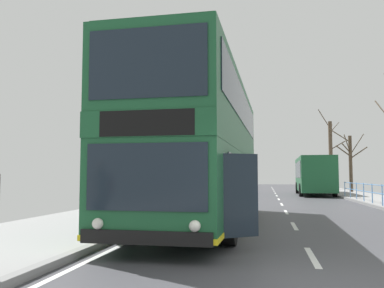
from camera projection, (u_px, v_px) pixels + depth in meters
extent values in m
cube|color=silver|center=(312.00, 257.00, 7.60)|extent=(0.12, 2.00, 0.00)
cube|color=silver|center=(294.00, 226.00, 12.31)|extent=(0.12, 2.00, 0.00)
cube|color=silver|center=(286.00, 212.00, 17.02)|extent=(0.12, 2.00, 0.00)
cube|color=silver|center=(282.00, 204.00, 21.73)|extent=(0.12, 2.00, 0.00)
cube|color=silver|center=(279.00, 199.00, 26.44)|extent=(0.12, 2.00, 0.00)
cube|color=silver|center=(277.00, 196.00, 31.15)|extent=(0.12, 2.00, 0.00)
cube|color=silver|center=(275.00, 193.00, 35.86)|extent=(0.12, 2.00, 0.00)
cube|color=silver|center=(274.00, 191.00, 40.57)|extent=(0.12, 2.00, 0.00)
cube|color=silver|center=(273.00, 190.00, 45.29)|extent=(0.12, 2.00, 0.00)
cube|color=silver|center=(272.00, 188.00, 50.00)|extent=(0.12, 2.00, 0.00)
cube|color=silver|center=(272.00, 187.00, 54.71)|extent=(0.12, 2.00, 0.00)
cube|color=silver|center=(42.00, 283.00, 5.74)|extent=(0.12, 133.00, 0.00)
cube|color=gray|center=(19.00, 277.00, 5.81)|extent=(0.20, 140.00, 0.14)
cube|color=#19512D|center=(204.00, 184.00, 12.66)|extent=(2.79, 11.53, 1.84)
cube|color=#19512D|center=(204.00, 146.00, 12.75)|extent=(2.80, 11.59, 0.48)
cube|color=#19512D|center=(204.00, 112.00, 12.83)|extent=(2.79, 11.53, 1.68)
cube|color=#154527|center=(204.00, 85.00, 12.90)|extent=(2.71, 11.18, 0.08)
cube|color=#19232D|center=(146.00, 177.00, 7.06)|extent=(2.18, 0.09, 1.18)
cube|color=black|center=(146.00, 123.00, 7.13)|extent=(1.74, 0.08, 0.46)
cube|color=#19232D|center=(147.00, 62.00, 7.22)|extent=(2.18, 0.09, 1.27)
cube|color=black|center=(145.00, 238.00, 6.98)|extent=(2.36, 0.14, 0.24)
cube|color=yellow|center=(204.00, 212.00, 12.59)|extent=(2.82, 11.59, 0.10)
cube|color=#19232D|center=(245.00, 175.00, 12.71)|extent=(0.26, 8.94, 0.96)
cube|color=#19232D|center=(244.00, 108.00, 12.59)|extent=(0.30, 10.32, 1.01)
cube|color=#19232D|center=(167.00, 175.00, 13.21)|extent=(0.26, 8.94, 0.96)
cube|color=#19232D|center=(165.00, 111.00, 13.09)|extent=(0.30, 10.32, 1.01)
sphere|color=white|center=(195.00, 226.00, 6.81)|extent=(0.21, 0.21, 0.20)
sphere|color=white|center=(98.00, 224.00, 7.16)|extent=(0.21, 0.21, 0.20)
cube|color=#19232D|center=(240.00, 195.00, 7.77)|extent=(0.69, 0.47, 1.58)
cube|color=black|center=(224.00, 194.00, 8.13)|extent=(0.12, 0.90, 1.58)
cylinder|color=black|center=(229.00, 221.00, 8.91)|extent=(0.33, 1.05, 1.04)
cylinder|color=black|center=(126.00, 219.00, 9.39)|extent=(0.33, 1.05, 1.04)
cylinder|color=black|center=(250.00, 201.00, 16.10)|extent=(0.33, 1.05, 1.04)
cylinder|color=black|center=(191.00, 200.00, 16.58)|extent=(0.33, 1.05, 1.04)
cube|color=#19512D|center=(314.00, 174.00, 32.63)|extent=(2.72, 9.42, 2.64)
cube|color=#19232D|center=(298.00, 170.00, 32.91)|extent=(0.24, 7.95, 1.27)
cube|color=#19232D|center=(330.00, 170.00, 32.40)|extent=(0.24, 7.95, 1.27)
cube|color=#19232D|center=(309.00, 172.00, 37.23)|extent=(2.12, 0.09, 1.58)
cylinder|color=black|center=(297.00, 188.00, 35.39)|extent=(0.31, 0.97, 0.96)
cylinder|color=black|center=(326.00, 188.00, 34.91)|extent=(0.31, 0.97, 0.96)
cylinder|color=black|center=(301.00, 190.00, 29.97)|extent=(0.31, 0.97, 0.96)
cylinder|color=black|center=(335.00, 190.00, 29.49)|extent=(0.31, 0.97, 0.96)
cylinder|color=#598CC6|center=(382.00, 195.00, 18.79)|extent=(0.05, 0.05, 0.98)
cylinder|color=#598CC6|center=(372.00, 193.00, 20.56)|extent=(0.05, 0.05, 0.98)
cylinder|color=#598CC6|center=(364.00, 192.00, 22.33)|extent=(0.05, 0.05, 0.98)
cylinder|color=#598CC6|center=(357.00, 191.00, 24.10)|extent=(0.05, 0.05, 0.98)
cylinder|color=#598CC6|center=(350.00, 190.00, 25.87)|extent=(0.05, 0.05, 0.98)
cylinder|color=#598CC6|center=(345.00, 189.00, 27.63)|extent=(0.05, 0.05, 0.98)
cylinder|color=#4C3D2D|center=(351.00, 164.00, 35.79)|extent=(0.30, 0.30, 4.89)
cylinder|color=#4C3D2D|center=(359.00, 153.00, 35.49)|extent=(1.39, 0.62, 1.03)
cylinder|color=#4C3D2D|center=(346.00, 148.00, 35.43)|extent=(0.95, 1.19, 0.82)
cylinder|color=#4C3D2D|center=(343.00, 151.00, 35.66)|extent=(1.38, 0.78, 0.97)
cylinder|color=#4C3D2D|center=(357.00, 144.00, 35.49)|extent=(1.09, 0.78, 1.78)
cylinder|color=#4C3D2D|center=(339.00, 135.00, 36.57)|extent=(1.69, 1.02, 1.37)
cylinder|color=#4C3D2D|center=(347.00, 144.00, 35.66)|extent=(0.70, 0.75, 1.61)
cylinder|color=#4C3D2D|center=(331.00, 155.00, 41.92)|extent=(0.38, 0.38, 6.99)
cylinder|color=#4C3D2D|center=(335.00, 127.00, 42.15)|extent=(0.99, 0.26, 1.11)
cylinder|color=#4C3D2D|center=(324.00, 119.00, 42.54)|extent=(1.17, 0.58, 2.11)
cylinder|color=#4C3D2D|center=(338.00, 145.00, 41.64)|extent=(1.45, 0.59, 0.89)
cylinder|color=#4C3D2D|center=(331.00, 131.00, 41.52)|extent=(0.14, 1.28, 1.39)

